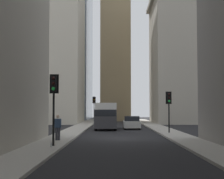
% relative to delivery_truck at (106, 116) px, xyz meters
% --- Properties ---
extents(ground_plane, '(135.00, 135.00, 0.00)m').
position_rel_delivery_truck_xyz_m(ground_plane, '(-11.39, -1.40, -1.46)').
color(ground_plane, black).
extents(sidewalk_right, '(90.00, 2.20, 0.14)m').
position_rel_delivery_truck_xyz_m(sidewalk_right, '(-11.39, 3.10, -1.39)').
color(sidewalk_right, '#A8A399').
rests_on(sidewalk_right, ground_plane).
extents(sidewalk_left, '(90.00, 2.20, 0.14)m').
position_rel_delivery_truck_xyz_m(sidewalk_left, '(-11.39, -5.90, -1.39)').
color(sidewalk_left, '#A8A399').
rests_on(sidewalk_left, ground_plane).
extents(building_left_far, '(12.51, 10.50, 21.67)m').
position_rel_delivery_truck_xyz_m(building_left_far, '(17.33, -11.99, 9.39)').
color(building_left_far, '#A8A091').
rests_on(building_left_far, ground_plane).
extents(building_right_far, '(12.12, 10.00, 28.36)m').
position_rel_delivery_truck_xyz_m(building_right_far, '(16.81, 9.20, 12.72)').
color(building_right_far, beige).
rests_on(building_right_far, ground_plane).
extents(church_spire, '(5.99, 5.99, 34.49)m').
position_rel_delivery_truck_xyz_m(church_spire, '(27.37, -1.13, 16.53)').
color(church_spire, '#9E8966').
rests_on(church_spire, ground_plane).
extents(delivery_truck, '(6.46, 2.25, 2.84)m').
position_rel_delivery_truck_xyz_m(delivery_truck, '(0.00, 0.00, 0.00)').
color(delivery_truck, silver).
rests_on(delivery_truck, ground_plane).
extents(sedan_white, '(4.30, 1.78, 1.42)m').
position_rel_delivery_truck_xyz_m(sedan_white, '(1.18, -2.80, -0.80)').
color(sedan_white, silver).
rests_on(sedan_white, ground_plane).
extents(traffic_light_foreground, '(0.43, 0.52, 4.06)m').
position_rel_delivery_truck_xyz_m(traffic_light_foreground, '(-18.25, 2.56, 1.67)').
color(traffic_light_foreground, black).
rests_on(traffic_light_foreground, sidewalk_right).
extents(traffic_light_midblock, '(0.43, 0.52, 3.60)m').
position_rel_delivery_truck_xyz_m(traffic_light_midblock, '(-6.93, -5.69, 1.32)').
color(traffic_light_midblock, black).
rests_on(traffic_light_midblock, sidewalk_left).
extents(traffic_light_far_junction, '(0.43, 0.52, 4.10)m').
position_rel_delivery_truck_xyz_m(traffic_light_far_junction, '(21.48, 2.49, 1.69)').
color(traffic_light_far_junction, black).
rests_on(traffic_light_far_junction, sidewalk_right).
extents(pedestrian, '(0.26, 0.44, 1.69)m').
position_rel_delivery_truck_xyz_m(pedestrian, '(-14.62, 2.89, -0.40)').
color(pedestrian, '#33333D').
rests_on(pedestrian, sidewalk_right).
extents(discarded_bottle, '(0.07, 0.07, 0.27)m').
position_rel_delivery_truck_xyz_m(discarded_bottle, '(-18.93, 2.56, -1.21)').
color(discarded_bottle, '#999EA3').
rests_on(discarded_bottle, sidewalk_right).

